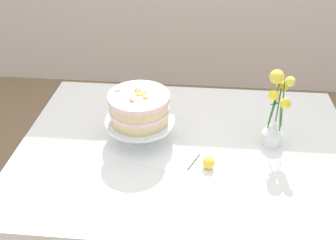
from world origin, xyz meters
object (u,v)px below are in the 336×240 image
object	(u,v)px
cake_stand	(140,123)
layer_cake	(139,107)
flower_vase	(275,115)
fallen_rose	(208,163)
dining_table	(186,167)

from	to	relation	value
cake_stand	layer_cake	bearing A→B (deg)	137.59
flower_vase	fallen_rose	distance (m)	0.33
dining_table	layer_cake	bearing A→B (deg)	163.75
fallen_rose	layer_cake	bearing A→B (deg)	151.28
fallen_rose	cake_stand	bearing A→B (deg)	151.29
dining_table	flower_vase	size ratio (longest dim) A/B	4.14
cake_stand	fallen_rose	world-z (taller)	cake_stand
dining_table	layer_cake	distance (m)	0.33
cake_stand	fallen_rose	xyz separation A→B (m)	(0.29, -0.16, -0.06)
cake_stand	layer_cake	xyz separation A→B (m)	(-0.00, 0.00, 0.08)
dining_table	cake_stand	size ratio (longest dim) A/B	4.83
fallen_rose	dining_table	bearing A→B (deg)	131.83
cake_stand	flower_vase	world-z (taller)	flower_vase
dining_table	cake_stand	distance (m)	0.27
layer_cake	fallen_rose	xyz separation A→B (m)	(0.29, -0.16, -0.14)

